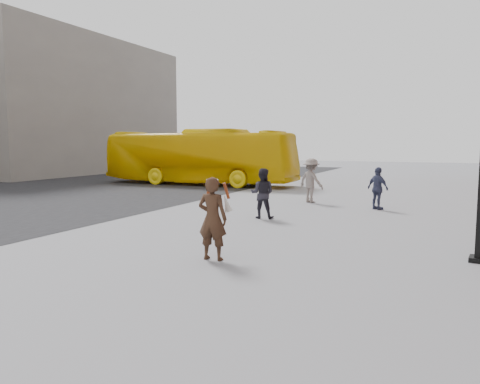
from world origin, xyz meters
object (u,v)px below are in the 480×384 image
at_px(pedestrian_a, 262,193).
at_px(pedestrian_c, 378,188).
at_px(bus, 199,157).
at_px(woman, 213,218).
at_px(pedestrian_b, 311,181).

height_order(pedestrian_a, pedestrian_c, pedestrian_a).
height_order(bus, pedestrian_a, bus).
bearing_deg(bus, woman, -150.25).
relative_size(pedestrian_a, pedestrian_c, 1.04).
relative_size(woman, pedestrian_c, 1.12).
height_order(pedestrian_b, pedestrian_c, pedestrian_b).
bearing_deg(pedestrian_a, pedestrian_b, -104.86).
distance_m(pedestrian_a, pedestrian_c, 4.47).
distance_m(woman, pedestrian_b, 9.41).
height_order(bus, pedestrian_c, bus).
relative_size(woman, pedestrian_a, 1.08).
bearing_deg(pedestrian_b, pedestrian_c, -172.94).
bearing_deg(bus, pedestrian_c, -120.36).
bearing_deg(pedestrian_a, bus, -61.97).
distance_m(woman, pedestrian_c, 8.70).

